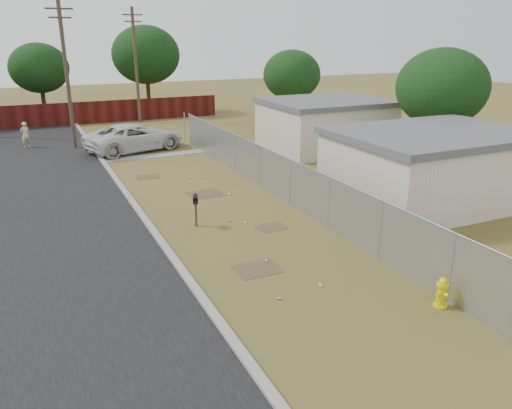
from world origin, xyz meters
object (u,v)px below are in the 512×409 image
fire_hydrant (442,293)px  mailbox (196,202)px  pedestrian (25,135)px  pickup_truck (135,137)px

fire_hydrant → mailbox: size_ratio=0.73×
fire_hydrant → pedestrian: size_ratio=0.54×
pedestrian → mailbox: bearing=87.1°
fire_hydrant → pickup_truck: bearing=98.4°
pickup_truck → mailbox: bearing=160.1°
fire_hydrant → pickup_truck: pickup_truck is taller
fire_hydrant → pedestrian: (-9.54, 26.42, 0.41)m
fire_hydrant → pedestrian: 28.09m
pickup_truck → pedestrian: 7.30m
mailbox → pedestrian: bearing=107.0°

